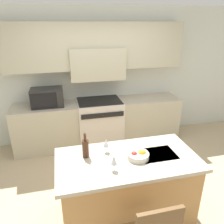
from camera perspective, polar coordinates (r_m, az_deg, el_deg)
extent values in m
plane|color=tan|center=(3.49, 2.10, -20.67)|extent=(10.00, 10.00, 0.00)
cube|color=silver|center=(4.57, -4.30, 9.22)|extent=(10.00, 0.06, 2.70)
cube|color=#B2AD93|center=(4.28, -4.07, 16.82)|extent=(3.36, 0.34, 0.85)
cube|color=#B2AD93|center=(4.29, -3.89, 12.46)|extent=(1.05, 0.40, 0.60)
cube|color=#B2AD93|center=(4.51, -16.65, -4.16)|extent=(1.24, 0.62, 0.88)
cube|color=#B2A893|center=(4.33, -17.31, 1.26)|extent=(1.24, 0.62, 0.03)
cube|color=#B2AD93|center=(4.84, 9.20, -1.65)|extent=(1.24, 0.62, 0.88)
cube|color=#B2A893|center=(4.67, 9.54, 3.48)|extent=(1.24, 0.62, 0.03)
cube|color=beige|center=(4.52, -3.22, -2.72)|extent=(0.88, 0.66, 0.94)
cube|color=black|center=(4.35, -3.35, 2.96)|extent=(0.85, 0.61, 0.01)
cube|color=black|center=(4.09, -2.42, -0.88)|extent=(0.81, 0.02, 0.09)
cylinder|color=black|center=(4.04, -7.18, -1.39)|extent=(0.04, 0.02, 0.04)
cylinder|color=black|center=(4.06, -4.77, -1.16)|extent=(0.04, 0.02, 0.04)
cylinder|color=black|center=(4.08, -2.39, -0.94)|extent=(0.04, 0.02, 0.04)
cylinder|color=black|center=(4.12, -0.04, -0.72)|extent=(0.04, 0.02, 0.04)
cylinder|color=black|center=(4.16, 2.27, -0.50)|extent=(0.04, 0.02, 0.04)
cube|color=black|center=(4.27, -16.55, 3.69)|extent=(0.59, 0.36, 0.34)
cube|color=black|center=(4.10, -17.37, 2.82)|extent=(0.46, 0.01, 0.28)
cube|color=#B7844C|center=(2.92, 3.87, -19.64)|extent=(1.57, 0.78, 0.86)
cube|color=#B2A893|center=(2.64, 4.12, -12.32)|extent=(1.67, 0.85, 0.04)
cube|color=#2D2D30|center=(2.75, 11.76, -10.77)|extent=(0.44, 0.32, 0.01)
cylinder|color=#B2B2B7|center=(2.90, 10.19, -8.76)|extent=(0.02, 0.02, 0.00)
cylinder|color=#422314|center=(2.60, -6.93, -9.51)|extent=(0.08, 0.08, 0.22)
cylinder|color=#422314|center=(2.53, -7.10, -6.52)|extent=(0.03, 0.03, 0.09)
cylinder|color=white|center=(2.43, 0.46, -14.96)|extent=(0.06, 0.06, 0.01)
cylinder|color=white|center=(2.41, 0.47, -14.18)|extent=(0.01, 0.01, 0.08)
cone|color=white|center=(2.35, 0.47, -12.38)|extent=(0.07, 0.07, 0.11)
cylinder|color=white|center=(2.73, -1.51, -10.38)|extent=(0.06, 0.06, 0.01)
cylinder|color=white|center=(2.70, -1.52, -9.65)|extent=(0.01, 0.01, 0.08)
cone|color=white|center=(2.66, -1.54, -7.96)|extent=(0.07, 0.07, 0.11)
cylinder|color=silver|center=(2.62, 6.80, -11.23)|extent=(0.26, 0.26, 0.07)
sphere|color=red|center=(2.59, 5.79, -10.94)|extent=(0.07, 0.07, 0.07)
sphere|color=gold|center=(2.62, 7.85, -10.67)|extent=(0.10, 0.10, 0.10)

